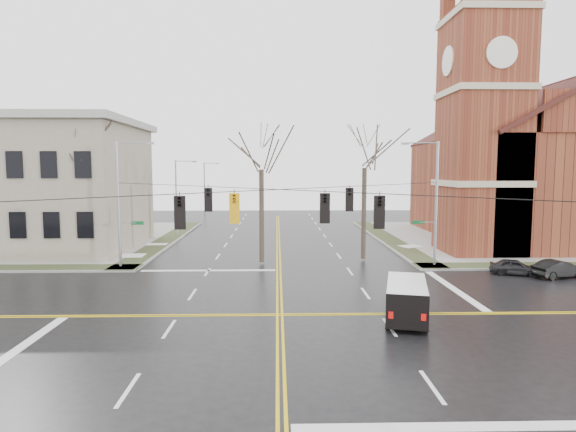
{
  "coord_description": "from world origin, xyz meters",
  "views": [
    {
      "loc": [
        -0.13,
        -23.18,
        7.19
      ],
      "look_at": [
        0.55,
        6.0,
        4.32
      ],
      "focal_mm": 30.0,
      "sensor_mm": 36.0,
      "label": 1
    }
  ],
  "objects_px": {
    "parked_car_a": "(515,267)",
    "parked_car_b": "(559,269)",
    "church": "(525,156)",
    "signal_pole_ne": "(434,200)",
    "streetlight_north_a": "(178,195)",
    "streetlight_north_b": "(205,187)",
    "signal_pole_nw": "(121,200)",
    "tree_nw_far": "(82,152)",
    "cargo_van": "(406,297)",
    "tree_nw_near": "(261,163)",
    "tree_ne": "(365,162)"
  },
  "relations": [
    {
      "from": "parked_car_a",
      "to": "parked_car_b",
      "type": "distance_m",
      "value": 2.66
    },
    {
      "from": "church",
      "to": "signal_pole_ne",
      "type": "distance_m",
      "value": 19.22
    },
    {
      "from": "streetlight_north_a",
      "to": "streetlight_north_b",
      "type": "height_order",
      "value": "same"
    },
    {
      "from": "signal_pole_ne",
      "to": "streetlight_north_b",
      "type": "bearing_deg",
      "value": 121.05
    },
    {
      "from": "church",
      "to": "signal_pole_nw",
      "type": "bearing_deg",
      "value": -159.79
    },
    {
      "from": "streetlight_north_b",
      "to": "tree_nw_far",
      "type": "xyz_separation_m",
      "value": [
        -4.25,
        -34.03,
        4.01
      ]
    },
    {
      "from": "tree_nw_far",
      "to": "signal_pole_nw",
      "type": "bearing_deg",
      "value": -34.57
    },
    {
      "from": "signal_pole_ne",
      "to": "streetlight_north_a",
      "type": "relative_size",
      "value": 1.12
    },
    {
      "from": "signal_pole_nw",
      "to": "parked_car_b",
      "type": "xyz_separation_m",
      "value": [
        29.86,
        -3.79,
        -4.36
      ]
    },
    {
      "from": "streetlight_north_a",
      "to": "streetlight_north_b",
      "type": "distance_m",
      "value": 20.0
    },
    {
      "from": "signal_pole_nw",
      "to": "cargo_van",
      "type": "distance_m",
      "value": 21.61
    },
    {
      "from": "parked_car_a",
      "to": "cargo_van",
      "type": "bearing_deg",
      "value": 153.51
    },
    {
      "from": "church",
      "to": "tree_nw_far",
      "type": "relative_size",
      "value": 2.35
    },
    {
      "from": "streetlight_north_a",
      "to": "streetlight_north_b",
      "type": "relative_size",
      "value": 1.0
    },
    {
      "from": "parked_car_a",
      "to": "tree_nw_near",
      "type": "relative_size",
      "value": 0.3
    },
    {
      "from": "church",
      "to": "tree_nw_near",
      "type": "height_order",
      "value": "church"
    },
    {
      "from": "streetlight_north_b",
      "to": "parked_car_b",
      "type": "bearing_deg",
      "value": -54.07
    },
    {
      "from": "tree_nw_far",
      "to": "tree_ne",
      "type": "relative_size",
      "value": 1.1
    },
    {
      "from": "signal_pole_ne",
      "to": "tree_nw_near",
      "type": "bearing_deg",
      "value": 174.22
    },
    {
      "from": "streetlight_north_a",
      "to": "tree_nw_near",
      "type": "distance_m",
      "value": 18.15
    },
    {
      "from": "streetlight_north_b",
      "to": "tree_nw_near",
      "type": "bearing_deg",
      "value": -75.09
    },
    {
      "from": "streetlight_north_a",
      "to": "parked_car_b",
      "type": "height_order",
      "value": "streetlight_north_a"
    },
    {
      "from": "signal_pole_nw",
      "to": "tree_nw_far",
      "type": "height_order",
      "value": "tree_nw_far"
    },
    {
      "from": "parked_car_b",
      "to": "tree_nw_near",
      "type": "distance_m",
      "value": 21.62
    },
    {
      "from": "streetlight_north_b",
      "to": "cargo_van",
      "type": "xyz_separation_m",
      "value": [
        16.76,
        -48.67,
        -3.4
      ]
    },
    {
      "from": "signal_pole_ne",
      "to": "cargo_van",
      "type": "xyz_separation_m",
      "value": [
        -5.21,
        -12.17,
        -3.88
      ]
    },
    {
      "from": "parked_car_a",
      "to": "parked_car_b",
      "type": "relative_size",
      "value": 0.89
    },
    {
      "from": "signal_pole_ne",
      "to": "cargo_van",
      "type": "relative_size",
      "value": 1.79
    },
    {
      "from": "streetlight_north_b",
      "to": "tree_nw_far",
      "type": "height_order",
      "value": "tree_nw_far"
    },
    {
      "from": "signal_pole_nw",
      "to": "cargo_van",
      "type": "height_order",
      "value": "signal_pole_nw"
    },
    {
      "from": "parked_car_b",
      "to": "tree_ne",
      "type": "relative_size",
      "value": 0.34
    },
    {
      "from": "streetlight_north_a",
      "to": "parked_car_b",
      "type": "bearing_deg",
      "value": -34.8
    },
    {
      "from": "parked_car_b",
      "to": "tree_nw_near",
      "type": "height_order",
      "value": "tree_nw_near"
    },
    {
      "from": "tree_ne",
      "to": "cargo_van",
      "type": "bearing_deg",
      "value": -92.14
    },
    {
      "from": "cargo_van",
      "to": "church",
      "type": "bearing_deg",
      "value": 68.14
    },
    {
      "from": "church",
      "to": "streetlight_north_a",
      "type": "distance_m",
      "value": 35.78
    },
    {
      "from": "signal_pole_nw",
      "to": "streetlight_north_b",
      "type": "height_order",
      "value": "signal_pole_nw"
    },
    {
      "from": "church",
      "to": "tree_nw_near",
      "type": "distance_m",
      "value": 28.69
    },
    {
      "from": "streetlight_north_a",
      "to": "parked_car_b",
      "type": "distance_m",
      "value": 35.76
    },
    {
      "from": "signal_pole_nw",
      "to": "tree_ne",
      "type": "bearing_deg",
      "value": 7.84
    },
    {
      "from": "tree_nw_far",
      "to": "tree_nw_near",
      "type": "distance_m",
      "value": 13.7
    },
    {
      "from": "signal_pole_nw",
      "to": "parked_car_a",
      "type": "relative_size",
      "value": 2.81
    },
    {
      "from": "streetlight_north_a",
      "to": "tree_ne",
      "type": "bearing_deg",
      "value": -39.01
    },
    {
      "from": "tree_nw_far",
      "to": "tree_ne",
      "type": "xyz_separation_m",
      "value": [
        21.56,
        0.01,
        -0.74
      ]
    },
    {
      "from": "streetlight_north_b",
      "to": "parked_car_a",
      "type": "bearing_deg",
      "value": -55.87
    },
    {
      "from": "streetlight_north_b",
      "to": "tree_ne",
      "type": "distance_m",
      "value": 38.31
    },
    {
      "from": "signal_pole_nw",
      "to": "parked_car_a",
      "type": "distance_m",
      "value": 27.87
    },
    {
      "from": "signal_pole_ne",
      "to": "tree_nw_far",
      "type": "height_order",
      "value": "tree_nw_far"
    },
    {
      "from": "streetlight_north_b",
      "to": "signal_pole_nw",
      "type": "bearing_deg",
      "value": -91.05
    },
    {
      "from": "church",
      "to": "streetlight_north_b",
      "type": "relative_size",
      "value": 3.44
    }
  ]
}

